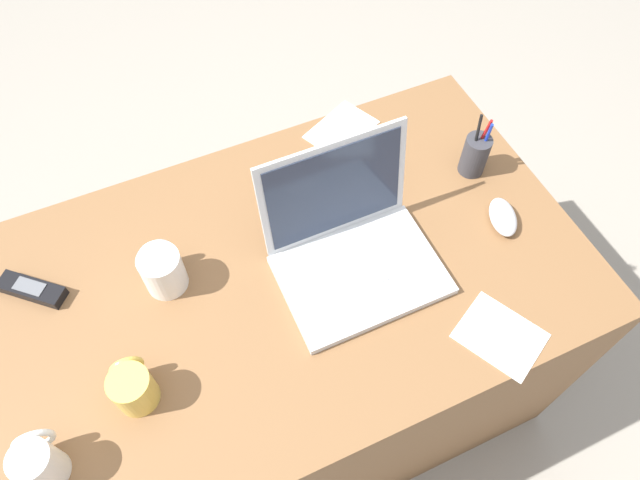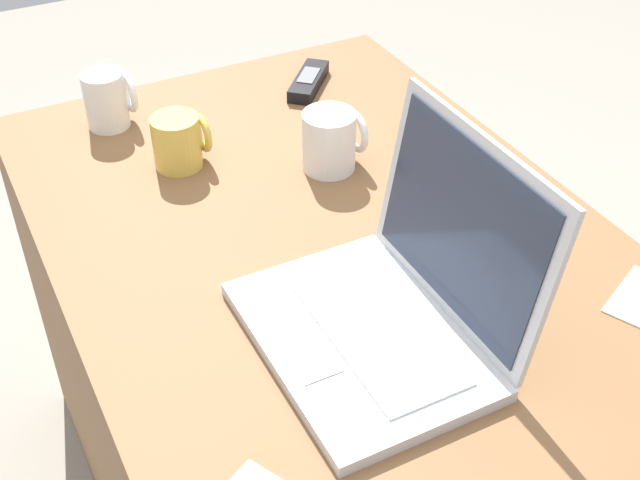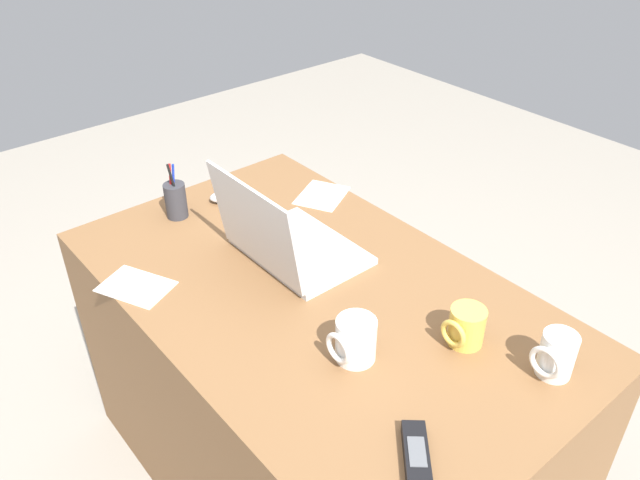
{
  "view_description": "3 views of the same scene",
  "coord_description": "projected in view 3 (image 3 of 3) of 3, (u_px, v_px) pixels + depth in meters",
  "views": [
    {
      "loc": [
        -0.18,
        -0.59,
        1.83
      ],
      "look_at": [
        0.09,
        0.01,
        0.81
      ],
      "focal_mm": 32.69,
      "sensor_mm": 36.0,
      "label": 1
    },
    {
      "loc": [
        0.8,
        -0.46,
        1.51
      ],
      "look_at": [
        0.04,
        -0.08,
        0.84
      ],
      "focal_mm": 47.4,
      "sensor_mm": 36.0,
      "label": 2
    },
    {
      "loc": [
        -0.94,
        0.78,
        1.7
      ],
      "look_at": [
        0.07,
        -0.07,
        0.82
      ],
      "focal_mm": 35.65,
      "sensor_mm": 36.0,
      "label": 3
    }
  ],
  "objects": [
    {
      "name": "computer_mouse",
      "position": [
        227.0,
        196.0,
        1.9
      ],
      "size": [
        0.09,
        0.12,
        0.03
      ],
      "primitive_type": "ellipsoid",
      "rotation": [
        0.0,
        0.0,
        -0.35
      ],
      "color": "silver",
      "rests_on": "desk"
    },
    {
      "name": "ground_plane",
      "position": [
        316.0,
        478.0,
        1.96
      ],
      "size": [
        6.0,
        6.0,
        0.0
      ],
      "primitive_type": "plane",
      "color": "gray"
    },
    {
      "name": "coffee_mug_spare",
      "position": [
        355.0,
        340.0,
        1.33
      ],
      "size": [
        0.09,
        0.1,
        0.1
      ],
      "color": "white",
      "rests_on": "desk"
    },
    {
      "name": "pen_holder",
      "position": [
        176.0,
        200.0,
        1.81
      ],
      "size": [
        0.06,
        0.06,
        0.17
      ],
      "color": "#333338",
      "rests_on": "desk"
    },
    {
      "name": "desk",
      "position": [
        316.0,
        395.0,
        1.76
      ],
      "size": [
        1.3,
        0.78,
        0.74
      ],
      "primitive_type": "cube",
      "color": "brown",
      "rests_on": "ground"
    },
    {
      "name": "coffee_mug_white",
      "position": [
        556.0,
        355.0,
        1.29
      ],
      "size": [
        0.07,
        0.09,
        0.1
      ],
      "color": "white",
      "rests_on": "desk"
    },
    {
      "name": "paper_note_left",
      "position": [
        136.0,
        286.0,
        1.56
      ],
      "size": [
        0.2,
        0.18,
        0.0
      ],
      "primitive_type": "cube",
      "rotation": [
        0.0,
        0.0,
        0.44
      ],
      "color": "white",
      "rests_on": "desk"
    },
    {
      "name": "paper_note_near_laptop",
      "position": [
        322.0,
        196.0,
        1.93
      ],
      "size": [
        0.19,
        0.2,
        0.0
      ],
      "primitive_type": "cube",
      "rotation": [
        0.0,
        0.0,
        0.48
      ],
      "color": "white",
      "rests_on": "desk"
    },
    {
      "name": "cordless_phone",
      "position": [
        416.0,
        456.0,
        1.13
      ],
      "size": [
        0.14,
        0.13,
        0.03
      ],
      "color": "black",
      "rests_on": "desk"
    },
    {
      "name": "laptop",
      "position": [
        286.0,
        242.0,
        1.63
      ],
      "size": [
        0.34,
        0.28,
        0.26
      ],
      "color": "silver",
      "rests_on": "desk"
    },
    {
      "name": "coffee_mug_tall",
      "position": [
        466.0,
        327.0,
        1.37
      ],
      "size": [
        0.08,
        0.09,
        0.09
      ],
      "color": "#E0BC4C",
      "rests_on": "desk"
    }
  ]
}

